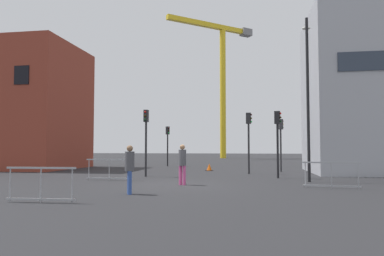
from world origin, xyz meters
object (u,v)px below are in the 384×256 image
(streetlamp_tall, at_px, (308,87))
(traffic_cone_by_barrier, at_px, (209,167))
(construction_crane, at_px, (221,69))
(pedestrian_walking, at_px, (130,166))
(traffic_light_near, at_px, (168,139))
(traffic_light_median, at_px, (278,133))
(traffic_light_verge, at_px, (281,136))
(traffic_light_crosswalk, at_px, (146,131))
(pedestrian_waiting, at_px, (182,161))
(traffic_light_corner, at_px, (249,133))

(streetlamp_tall, relative_size, traffic_cone_by_barrier, 15.77)
(construction_crane, height_order, pedestrian_walking, construction_crane)
(traffic_light_near, bearing_deg, pedestrian_walking, -81.07)
(construction_crane, xyz_separation_m, traffic_light_median, (5.77, -34.66, -11.18))
(traffic_light_near, height_order, traffic_light_verge, traffic_light_verge)
(traffic_light_crosswalk, bearing_deg, pedestrian_waiting, -54.74)
(traffic_cone_by_barrier, bearing_deg, traffic_light_crosswalk, -117.69)
(traffic_light_corner, bearing_deg, traffic_cone_by_barrier, 136.01)
(traffic_light_crosswalk, distance_m, traffic_light_near, 11.17)
(pedestrian_walking, bearing_deg, traffic_light_crosswalk, 102.21)
(pedestrian_walking, bearing_deg, traffic_light_median, 53.11)
(traffic_light_corner, distance_m, traffic_cone_by_barrier, 4.57)
(traffic_light_crosswalk, bearing_deg, traffic_light_corner, 27.31)
(traffic_light_median, bearing_deg, pedestrian_waiting, -136.36)
(streetlamp_tall, xyz_separation_m, traffic_light_median, (-1.34, 1.79, -2.19))
(traffic_light_median, distance_m, pedestrian_walking, 9.71)
(traffic_light_corner, xyz_separation_m, pedestrian_waiting, (-2.91, -7.12, -1.54))
(streetlamp_tall, distance_m, traffic_light_near, 16.36)
(traffic_light_near, distance_m, pedestrian_waiting, 15.83)
(construction_crane, bearing_deg, traffic_light_near, -97.01)
(traffic_light_near, xyz_separation_m, traffic_light_median, (8.69, -10.93, 0.09))
(traffic_light_verge, relative_size, pedestrian_waiting, 1.99)
(traffic_light_near, height_order, traffic_cone_by_barrier, traffic_light_near)
(traffic_cone_by_barrier, bearing_deg, traffic_light_median, -51.73)
(construction_crane, distance_m, streetlamp_tall, 38.21)
(traffic_light_near, distance_m, pedestrian_walking, 18.88)
(traffic_light_median, bearing_deg, traffic_light_near, 128.49)
(construction_crane, height_order, traffic_light_crosswalk, construction_crane)
(traffic_light_crosswalk, relative_size, traffic_light_corner, 0.99)
(traffic_light_crosswalk, height_order, traffic_light_corner, traffic_light_corner)
(pedestrian_walking, height_order, pedestrian_waiting, pedestrian_waiting)
(traffic_light_verge, height_order, traffic_cone_by_barrier, traffic_light_verge)
(construction_crane, bearing_deg, traffic_light_corner, -82.48)
(streetlamp_tall, height_order, traffic_light_verge, streetlamp_tall)
(construction_crane, height_order, pedestrian_waiting, construction_crane)
(traffic_light_verge, distance_m, traffic_cone_by_barrier, 5.45)
(traffic_light_near, relative_size, traffic_light_corner, 0.91)
(pedestrian_waiting, bearing_deg, traffic_light_corner, 67.76)
(construction_crane, relative_size, traffic_cone_by_barrier, 40.40)
(traffic_light_verge, xyz_separation_m, pedestrian_waiting, (-5.06, -9.38, -1.38))
(pedestrian_walking, bearing_deg, traffic_cone_by_barrier, 84.06)
(traffic_light_median, distance_m, traffic_light_corner, 3.25)
(construction_crane, bearing_deg, traffic_light_median, -80.55)
(construction_crane, relative_size, streetlamp_tall, 2.56)
(pedestrian_waiting, bearing_deg, pedestrian_walking, -110.63)
(streetlamp_tall, relative_size, pedestrian_walking, 4.61)
(traffic_light_verge, bearing_deg, construction_crane, 102.13)
(traffic_light_corner, bearing_deg, pedestrian_waiting, -112.24)
(streetlamp_tall, height_order, traffic_light_corner, streetlamp_tall)
(traffic_light_corner, bearing_deg, construction_crane, 97.52)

